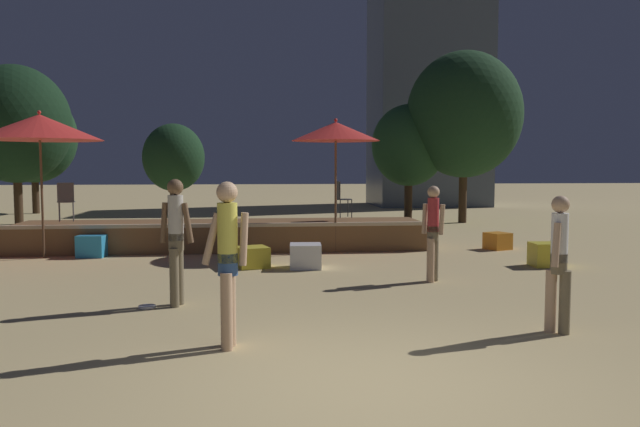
% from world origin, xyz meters
% --- Properties ---
extents(ground_plane, '(120.00, 120.00, 0.00)m').
position_xyz_m(ground_plane, '(0.00, 0.00, 0.00)').
color(ground_plane, tan).
extents(wooden_deck, '(9.73, 2.31, 0.68)m').
position_xyz_m(wooden_deck, '(-1.84, 9.75, 0.30)').
color(wooden_deck, brown).
rests_on(wooden_deck, ground).
extents(patio_umbrella_0, '(2.58, 2.58, 3.13)m').
position_xyz_m(patio_umbrella_0, '(-5.54, 8.37, 2.78)').
color(patio_umbrella_0, brown).
rests_on(patio_umbrella_0, ground).
extents(patio_umbrella_1, '(2.00, 2.00, 3.03)m').
position_xyz_m(patio_umbrella_1, '(0.77, 8.63, 2.73)').
color(patio_umbrella_1, brown).
rests_on(patio_umbrella_1, ground).
extents(cube_seat_0, '(0.62, 0.62, 0.47)m').
position_xyz_m(cube_seat_0, '(-4.56, 8.51, 0.24)').
color(cube_seat_0, '#2D9EDB').
rests_on(cube_seat_0, ground).
extents(cube_seat_1, '(0.71, 0.71, 0.41)m').
position_xyz_m(cube_seat_1, '(-1.11, 6.70, 0.20)').
color(cube_seat_1, yellow).
rests_on(cube_seat_1, ground).
extents(cube_seat_2, '(0.64, 0.64, 0.39)m').
position_xyz_m(cube_seat_2, '(4.64, 8.75, 0.20)').
color(cube_seat_2, orange).
rests_on(cube_seat_2, ground).
extents(cube_seat_3, '(0.53, 0.53, 0.46)m').
position_xyz_m(cube_seat_3, '(4.60, 6.25, 0.23)').
color(cube_seat_3, yellow).
rests_on(cube_seat_3, ground).
extents(cube_seat_4, '(0.63, 0.63, 0.47)m').
position_xyz_m(cube_seat_4, '(-0.09, 6.53, 0.23)').
color(cube_seat_4, white).
rests_on(cube_seat_4, ground).
extents(person_0, '(0.37, 0.34, 1.63)m').
position_xyz_m(person_0, '(1.96, 4.91, 0.87)').
color(person_0, tan).
rests_on(person_0, ground).
extents(person_1, '(0.50, 0.30, 1.79)m').
position_xyz_m(person_1, '(-2.15, 3.49, 0.99)').
color(person_1, '#72664C').
rests_on(person_1, ground).
extents(person_2, '(0.37, 0.42, 1.63)m').
position_xyz_m(person_2, '(2.50, 1.57, 0.87)').
color(person_2, '#72664C').
rests_on(person_2, ground).
extents(person_3, '(0.52, 0.30, 1.81)m').
position_xyz_m(person_3, '(-1.34, 1.36, 1.00)').
color(person_3, tan).
rests_on(person_3, ground).
extents(bistro_chair_0, '(0.42, 0.42, 0.90)m').
position_xyz_m(bistro_chair_0, '(-5.40, 9.55, 1.23)').
color(bistro_chair_0, '#47474C').
rests_on(bistro_chair_0, wooden_deck).
extents(bistro_chair_1, '(0.41, 0.41, 0.90)m').
position_xyz_m(bistro_chair_1, '(1.07, 10.02, 1.23)').
color(bistro_chair_1, '#2D3338').
rests_on(bistro_chair_1, wooden_deck).
extents(frisbee_disc, '(0.24, 0.24, 0.03)m').
position_xyz_m(frisbee_disc, '(-2.55, 3.39, 0.02)').
color(frisbee_disc, white).
rests_on(frisbee_disc, ground).
extents(background_tree_0, '(2.59, 2.59, 4.10)m').
position_xyz_m(background_tree_0, '(4.30, 16.10, 2.67)').
color(background_tree_0, '#3D2B1C').
rests_on(background_tree_0, ground).
extents(background_tree_1, '(3.40, 3.40, 5.01)m').
position_xyz_m(background_tree_1, '(-10.05, 21.29, 3.13)').
color(background_tree_1, '#3D2B1C').
rests_on(background_tree_1, ground).
extents(background_tree_2, '(3.56, 3.56, 5.31)m').
position_xyz_m(background_tree_2, '(-8.97, 16.46, 3.34)').
color(background_tree_2, '#3D2B1C').
rests_on(background_tree_2, ground).
extents(background_tree_3, '(3.91, 3.91, 5.86)m').
position_xyz_m(background_tree_3, '(6.06, 15.48, 3.70)').
color(background_tree_3, '#3D2B1C').
rests_on(background_tree_3, ground).
extents(background_tree_4, '(1.98, 1.98, 3.32)m').
position_xyz_m(background_tree_4, '(-3.67, 15.22, 2.21)').
color(background_tree_4, '#3D2B1C').
rests_on(background_tree_4, ground).
extents(distant_building, '(5.34, 4.31, 11.06)m').
position_xyz_m(distant_building, '(7.42, 24.97, 5.53)').
color(distant_building, '#4C5666').
rests_on(distant_building, ground).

